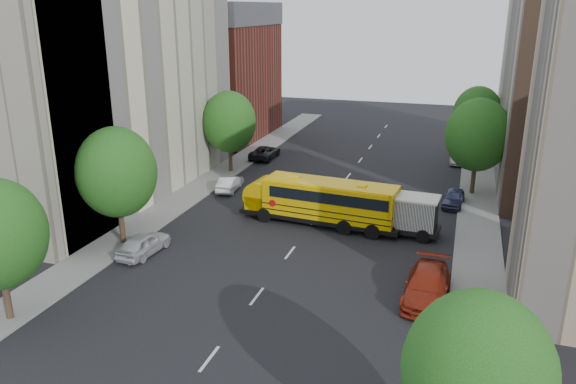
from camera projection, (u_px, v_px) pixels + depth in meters
The scene contains 21 objects.
ground at pixel (299, 241), 37.78m from camera, with size 120.00×120.00×0.00m, color black.
sidewalk_left at pixel (181, 200), 45.61m from camera, with size 3.00×80.00×0.12m, color slate.
sidewalk_right at pixel (478, 233), 38.95m from camera, with size 3.00×80.00×0.12m, color slate.
lane_markings at pixel (333, 196), 46.82m from camera, with size 0.15×64.00×0.01m, color silver.
building_left_cream at pixel (108, 72), 45.28m from camera, with size 10.00×26.00×20.00m, color beige.
building_left_redbrick at pixel (222, 82), 66.27m from camera, with size 10.00×15.00×13.00m, color maroon.
building_left_near at pixel (13, 113), 36.25m from camera, with size 10.00×7.00×17.00m, color #BEB293.
building_right_far at pixel (569, 81), 47.82m from camera, with size 10.00×22.00×18.00m, color #BEB293.
street_tree_1 at pixel (117, 172), 35.79m from camera, with size 5.12×5.12×7.90m.
street_tree_2 at pixel (229, 122), 52.11m from camera, with size 4.99×4.99×7.71m.
street_tree_3 at pixel (477, 374), 16.92m from camera, with size 4.61×4.61×7.11m.
street_tree_4 at pixel (478, 135), 45.66m from camera, with size 5.25×5.25×8.10m.
street_tree_5 at pixel (477, 114), 56.62m from camera, with size 4.86×4.86×7.51m.
school_bus at pixel (319, 199), 40.22m from camera, with size 12.06×3.84×3.34m.
safari_truck at pixel (392, 212), 38.70m from camera, with size 6.82×2.92×2.85m.
parked_car_0 at pixel (144, 244), 35.57m from camera, with size 1.69×4.21×1.43m, color silver.
parked_car_1 at pixel (230, 183), 47.99m from camera, with size 1.35×3.86×1.27m, color silver.
parked_car_2 at pixel (265, 152), 58.14m from camera, with size 2.19×4.76×1.32m, color black.
parked_car_3 at pixel (427, 285), 30.05m from camera, with size 2.25×5.54×1.61m, color maroon.
parked_car_4 at pixel (453, 198), 44.28m from camera, with size 1.52×3.77×1.29m, color #363A5E.
parked_car_5 at pixel (458, 157), 56.35m from camera, with size 1.38×3.97×1.31m, color gray.
Camera 1 is at (9.92, -33.40, 15.00)m, focal length 35.00 mm.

